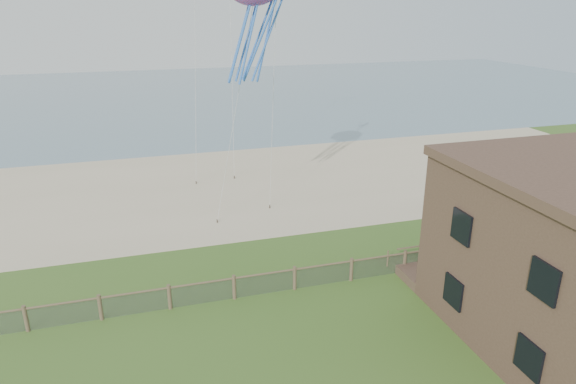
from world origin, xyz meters
TOP-DOWN VIEW (x-y plane):
  - ground at (0.00, 0.00)m, footprint 160.00×160.00m
  - sand_beach at (0.00, 22.00)m, footprint 72.00×20.00m
  - ocean at (0.00, 66.00)m, footprint 160.00×68.00m
  - chainlink_fence at (0.00, 6.00)m, footprint 36.20×0.20m
  - motel_deck at (13.00, 5.00)m, footprint 15.00×2.00m
  - picnic_table at (7.03, 3.92)m, footprint 2.18×1.82m
  - octopus_kite at (-0.32, 12.23)m, footprint 3.83×3.22m

SIDE VIEW (x-z plane):
  - ground at x=0.00m, z-range 0.00..0.00m
  - ocean at x=0.00m, z-range -0.01..0.01m
  - sand_beach at x=0.00m, z-range -0.01..0.01m
  - motel_deck at x=13.00m, z-range 0.00..0.50m
  - picnic_table at x=7.03m, z-range 0.00..0.81m
  - chainlink_fence at x=0.00m, z-range -0.07..1.18m
  - octopus_kite at x=-0.32m, z-range 9.17..15.88m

